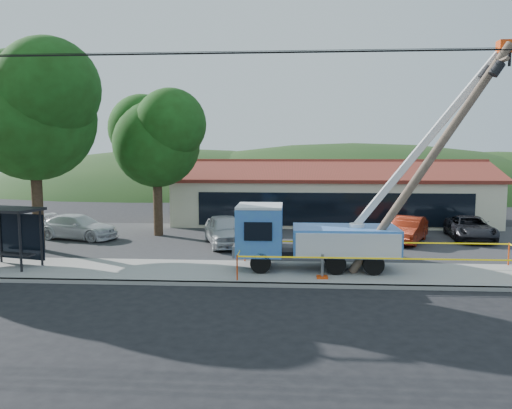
{
  "coord_description": "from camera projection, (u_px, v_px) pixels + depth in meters",
  "views": [
    {
      "loc": [
        1.03,
        -16.86,
        5.26
      ],
      "look_at": [
        -0.44,
        5.0,
        2.91
      ],
      "focal_mm": 35.0,
      "sensor_mm": 36.0,
      "label": 1
    }
  ],
  "objects": [
    {
      "name": "curb",
      "position": [
        262.0,
        285.0,
        19.44
      ],
      "size": [
        60.0,
        0.25,
        0.15
      ],
      "primitive_type": "cube",
      "color": "gray",
      "rests_on": "ground"
    },
    {
      "name": "car_silver",
      "position": [
        226.0,
        247.0,
        27.5
      ],
      "size": [
        3.3,
        5.25,
        1.67
      ],
      "primitive_type": "imported",
      "rotation": [
        0.0,
        0.0,
        0.29
      ],
      "color": "#B4B8BC",
      "rests_on": "ground"
    },
    {
      "name": "car_red",
      "position": [
        407.0,
        244.0,
        28.38
      ],
      "size": [
        3.23,
        4.6,
        1.44
      ],
      "primitive_type": "imported",
      "rotation": [
        0.0,
        0.0,
        -0.44
      ],
      "color": "maroon",
      "rests_on": "ground"
    },
    {
      "name": "caution_tape",
      "position": [
        382.0,
        255.0,
        21.04
      ],
      "size": [
        11.97,
        3.51,
        1.01
      ],
      "color": "#DF3F0C",
      "rests_on": "ground"
    },
    {
      "name": "hill_west",
      "position": [
        180.0,
        187.0,
        72.92
      ],
      "size": [
        78.4,
        56.0,
        28.0
      ],
      "primitive_type": "ellipsoid",
      "color": "#183613",
      "rests_on": "ground"
    },
    {
      "name": "utility_truck",
      "position": [
        313.0,
        233.0,
        21.67
      ],
      "size": [
        11.35,
        3.75,
        9.56
      ],
      "color": "black",
      "rests_on": "ground"
    },
    {
      "name": "bus_shelter",
      "position": [
        12.0,
        223.0,
        22.1
      ],
      "size": [
        3.03,
        2.26,
        2.62
      ],
      "rotation": [
        0.0,
        0.0,
        -0.24
      ],
      "color": "black",
      "rests_on": "ground"
    },
    {
      "name": "tree_lot",
      "position": [
        156.0,
        135.0,
        30.06
      ],
      "size": [
        6.3,
        5.6,
        8.94
      ],
      "color": "#332316",
      "rests_on": "ground"
    },
    {
      "name": "parking_lot",
      "position": [
        271.0,
        240.0,
        29.26
      ],
      "size": [
        60.0,
        12.0,
        0.1
      ],
      "primitive_type": "cube",
      "color": "#28282B",
      "rests_on": "ground"
    },
    {
      "name": "hill_center",
      "position": [
        352.0,
        188.0,
        71.26
      ],
      "size": [
        89.6,
        64.0,
        32.0
      ],
      "primitive_type": "ellipsoid",
      "color": "#183613",
      "rests_on": "ground"
    },
    {
      "name": "ground",
      "position": [
        259.0,
        303.0,
        17.36
      ],
      "size": [
        120.0,
        120.0,
        0.0
      ],
      "primitive_type": "plane",
      "color": "black",
      "rests_on": "ground"
    },
    {
      "name": "tree_west_near",
      "position": [
        33.0,
        106.0,
        25.29
      ],
      "size": [
        7.56,
        6.72,
        10.8
      ],
      "color": "#332316",
      "rests_on": "ground"
    },
    {
      "name": "car_dark",
      "position": [
        470.0,
        241.0,
        29.27
      ],
      "size": [
        2.77,
        5.11,
        1.36
      ],
      "primitive_type": "imported",
      "rotation": [
        0.0,
        0.0,
        -0.11
      ],
      "color": "black",
      "rests_on": "ground"
    },
    {
      "name": "strip_mall",
      "position": [
        330.0,
        197.0,
        36.72
      ],
      "size": [
        22.5,
        8.53,
        4.67
      ],
      "color": "beige",
      "rests_on": "ground"
    },
    {
      "name": "hill_east",
      "position": [
        496.0,
        189.0,
        69.92
      ],
      "size": [
        72.8,
        52.0,
        26.0
      ],
      "primitive_type": "ellipsoid",
      "color": "#183613",
      "rests_on": "ground"
    },
    {
      "name": "leaning_pole",
      "position": [
        436.0,
        151.0,
        20.3
      ],
      "size": [
        6.31,
        1.94,
        9.5
      ],
      "color": "brown",
      "rests_on": "ground"
    },
    {
      "name": "car_white",
      "position": [
        78.0,
        240.0,
        29.49
      ],
      "size": [
        5.24,
        3.1,
        1.42
      ],
      "primitive_type": "imported",
      "rotation": [
        0.0,
        0.0,
        1.33
      ],
      "color": "silver",
      "rests_on": "ground"
    },
    {
      "name": "sidewalk",
      "position": [
        265.0,
        273.0,
        21.32
      ],
      "size": [
        60.0,
        4.0,
        0.15
      ],
      "primitive_type": "cube",
      "color": "gray",
      "rests_on": "ground"
    }
  ]
}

